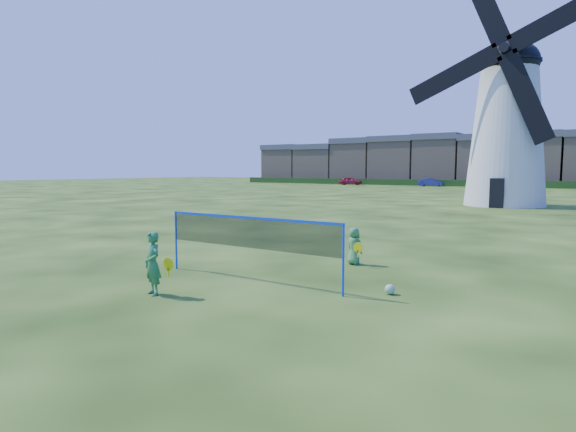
% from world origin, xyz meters
% --- Properties ---
extents(ground, '(220.00, 220.00, 0.00)m').
position_xyz_m(ground, '(0.00, 0.00, 0.00)').
color(ground, black).
rests_on(ground, ground).
extents(windmill, '(13.07, 5.56, 17.27)m').
position_xyz_m(windmill, '(0.30, 28.42, 5.85)').
color(windmill, silver).
rests_on(windmill, ground).
extents(badminton_net, '(5.05, 0.05, 1.55)m').
position_xyz_m(badminton_net, '(-0.21, -0.53, 1.14)').
color(badminton_net, blue).
rests_on(badminton_net, ground).
extents(player_girl, '(0.70, 0.45, 1.35)m').
position_xyz_m(player_girl, '(-1.11, -2.67, 0.68)').
color(player_girl, '#338046').
rests_on(player_girl, ground).
extents(player_boy, '(0.66, 0.50, 1.04)m').
position_xyz_m(player_boy, '(0.96, 2.67, 0.52)').
color(player_boy, '#459050').
rests_on(player_boy, ground).
extents(play_ball, '(0.22, 0.22, 0.22)m').
position_xyz_m(play_ball, '(3.05, 0.17, 0.11)').
color(play_ball, green).
rests_on(play_ball, ground).
extents(terraced_houses, '(66.68, 8.40, 8.36)m').
position_xyz_m(terraced_houses, '(-18.32, 72.00, 4.03)').
color(terraced_houses, tan).
rests_on(terraced_houses, ground).
extents(hedge, '(62.00, 0.80, 1.00)m').
position_xyz_m(hedge, '(-22.00, 66.00, 0.50)').
color(hedge, '#193814').
rests_on(hedge, ground).
extents(car_left, '(4.15, 2.66, 1.31)m').
position_xyz_m(car_left, '(-29.60, 63.12, 0.66)').
color(car_left, maroon).
rests_on(car_left, ground).
extents(car_right, '(3.93, 1.71, 1.26)m').
position_xyz_m(car_right, '(-16.30, 63.75, 0.63)').
color(car_right, navy).
rests_on(car_right, ground).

